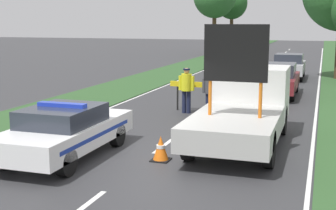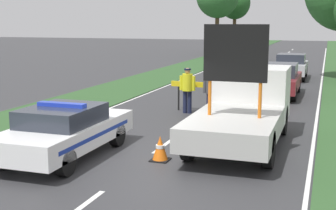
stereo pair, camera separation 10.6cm
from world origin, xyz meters
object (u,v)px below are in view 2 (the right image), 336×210
at_px(pedestrian_civilian, 211,89).
at_px(traffic_cone_centre_front, 160,148).
at_px(road_barrier, 208,87).
at_px(police_officer, 187,86).
at_px(queued_car_wagon_maroon, 278,79).
at_px(police_car, 65,130).
at_px(traffic_cone_near_police, 284,104).
at_px(queued_car_hatch_blue, 251,52).
at_px(roadside_tree_mid_right, 235,4).
at_px(queued_car_sedan_silver, 291,66).
at_px(queued_car_van_white, 241,59).
at_px(work_truck, 244,106).

xyz_separation_m(pedestrian_civilian, traffic_cone_centre_front, (0.15, -5.96, -0.67)).
relative_size(road_barrier, police_officer, 1.70).
bearing_deg(queued_car_wagon_maroon, police_car, 71.00).
bearing_deg(traffic_cone_near_police, queued_car_hatch_blue, 102.20).
bearing_deg(roadside_tree_mid_right, police_car, -84.94).
height_order(pedestrian_civilian, queued_car_sedan_silver, pedestrian_civilian).
distance_m(road_barrier, queued_car_sedan_silver, 12.27).
relative_size(queued_car_van_white, queued_car_hatch_blue, 0.90).
relative_size(queued_car_hatch_blue, roadside_tree_mid_right, 0.60).
height_order(pedestrian_civilian, queued_car_wagon_maroon, pedestrian_civilian).
bearing_deg(police_car, traffic_cone_centre_front, 6.28).
distance_m(police_officer, queued_car_wagon_maroon, 6.14).
height_order(pedestrian_civilian, traffic_cone_near_police, pedestrian_civilian).
height_order(work_truck, road_barrier, work_truck).
relative_size(police_car, traffic_cone_near_police, 9.03).
relative_size(police_car, police_officer, 2.62).
xyz_separation_m(police_car, police_officer, (1.31, 6.65, 0.33)).
relative_size(work_truck, roadside_tree_mid_right, 0.78).
relative_size(pedestrian_civilian, queued_car_van_white, 0.43).
distance_m(police_car, traffic_cone_centre_front, 2.50).
bearing_deg(pedestrian_civilian, traffic_cone_near_police, 35.82).
height_order(work_truck, traffic_cone_centre_front, work_truck).
relative_size(traffic_cone_near_police, roadside_tree_mid_right, 0.07).
height_order(police_officer, traffic_cone_near_police, police_officer).
bearing_deg(queued_car_wagon_maroon, work_truck, 89.56).
bearing_deg(traffic_cone_centre_front, traffic_cone_near_police, 73.94).
xyz_separation_m(work_truck, traffic_cone_near_police, (0.67, 5.50, -0.80)).
relative_size(traffic_cone_centre_front, roadside_tree_mid_right, 0.09).
xyz_separation_m(pedestrian_civilian, queued_car_sedan_silver, (1.92, 12.78, -0.19)).
bearing_deg(pedestrian_civilian, police_car, -114.34).
bearing_deg(police_officer, traffic_cone_near_police, -148.18).
relative_size(police_car, road_barrier, 1.54).
height_order(road_barrier, traffic_cone_centre_front, road_barrier).
bearing_deg(queued_car_hatch_blue, pedestrian_civilian, 95.57).
bearing_deg(pedestrian_civilian, police_officer, 162.14).
relative_size(work_truck, road_barrier, 1.92).
bearing_deg(queued_car_hatch_blue, roadside_tree_mid_right, -71.71).
distance_m(pedestrian_civilian, traffic_cone_centre_front, 6.00).
distance_m(traffic_cone_centre_front, queued_car_hatch_blue, 30.77).
relative_size(police_officer, queued_car_sedan_silver, 0.41).
xyz_separation_m(road_barrier, police_officer, (-0.68, -0.49, 0.08)).
bearing_deg(police_car, queued_car_van_white, 85.03).
relative_size(queued_car_sedan_silver, roadside_tree_mid_right, 0.58).
bearing_deg(queued_car_hatch_blue, police_car, 90.23).
bearing_deg(police_car, queued_car_sedan_silver, 73.25).
height_order(traffic_cone_centre_front, roadside_tree_mid_right, roadside_tree_mid_right).
xyz_separation_m(traffic_cone_near_police, queued_car_wagon_maroon, (-0.60, 3.54, 0.54)).
bearing_deg(police_officer, traffic_cone_centre_front, 103.36).
bearing_deg(police_car, roadside_tree_mid_right, 90.64).
bearing_deg(traffic_cone_near_police, queued_car_wagon_maroon, 99.58).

